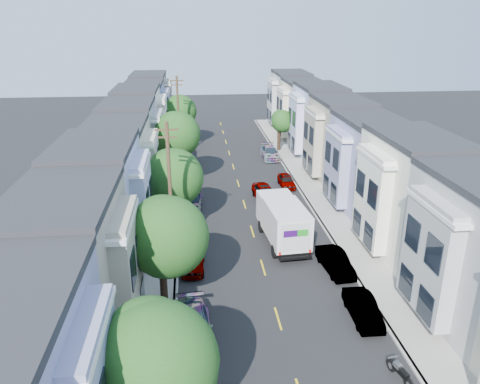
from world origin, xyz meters
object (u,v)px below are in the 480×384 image
object	(u,v)px
utility_pole_far	(178,118)
lead_sedan	(264,193)
parked_left_b	(194,326)
parked_right_d	(270,153)
fedex_truck	(283,220)
parked_left_c	(193,260)
tree_e	(179,112)
tree_b	(166,237)
parked_right_b	(335,262)
tree_a	(154,363)
tree_d	(176,135)
utility_pole_near	(170,193)
motorcycle	(400,373)
parked_right_c	(286,181)
tree_far_r	(282,122)
parked_left_d	(192,201)
parked_right_a	(363,309)
tree_c	(173,178)

from	to	relation	value
utility_pole_far	lead_sedan	xyz separation A→B (m)	(8.35, -15.06, -4.40)
parked_left_b	parked_right_d	distance (m)	35.64
fedex_truck	parked_left_c	world-z (taller)	fedex_truck
tree_e	tree_b	bearing A→B (deg)	-90.00
tree_e	parked_left_b	distance (m)	40.76
parked_right_d	parked_right_b	bearing A→B (deg)	-91.04
tree_a	tree_d	distance (m)	31.87
tree_b	parked_right_b	size ratio (longest dim) A/B	1.76
utility_pole_near	motorcycle	bearing A→B (deg)	-49.95
tree_a	parked_right_d	size ratio (longest dim) A/B	1.43
tree_a	fedex_truck	distance (m)	20.33
lead_sedan	parked_left_b	distance (m)	21.30
fedex_truck	parked_right_b	size ratio (longest dim) A/B	1.68
parked_right_b	parked_right_c	bearing A→B (deg)	84.13
tree_e	parked_left_c	world-z (taller)	tree_e
tree_far_r	parked_left_d	bearing A→B (deg)	-122.21
parked_right_c	motorcycle	bearing A→B (deg)	-89.92
utility_pole_near	parked_right_a	world-z (taller)	utility_pole_near
tree_e	utility_pole_far	world-z (taller)	utility_pole_far
lead_sedan	tree_c	bearing A→B (deg)	-150.70
parked_right_b	tree_d	bearing A→B (deg)	115.64
fedex_truck	utility_pole_far	bearing A→B (deg)	104.63
parked_left_c	parked_left_b	bearing A→B (deg)	-87.53
tree_b	motorcycle	world-z (taller)	tree_b
lead_sedan	parked_right_c	xyz separation A→B (m)	(2.85, 3.57, -0.12)
tree_b	parked_left_d	distance (m)	17.00
parked_right_b	parked_left_c	bearing A→B (deg)	166.48
tree_a	motorcycle	xyz separation A→B (m)	(11.30, 3.06, -4.14)
tree_c	lead_sedan	distance (m)	11.02
parked_right_b	tree_a	bearing A→B (deg)	-135.38
fedex_truck	parked_right_b	xyz separation A→B (m)	(2.83, -4.74, -1.19)
tree_c	tree_e	world-z (taller)	tree_e
fedex_truck	tree_e	bearing A→B (deg)	101.37
utility_pole_far	parked_left_b	distance (m)	35.50
parked_right_d	parked_left_b	bearing A→B (deg)	-106.99
tree_a	parked_right_b	world-z (taller)	tree_a
tree_d	parked_left_c	world-z (taller)	tree_d
tree_e	parked_right_b	bearing A→B (deg)	-71.88
fedex_truck	parked_right_a	bearing A→B (deg)	-79.13
parked_left_d	parked_right_d	size ratio (longest dim) A/B	0.89
tree_d	parked_left_d	world-z (taller)	tree_d
parked_left_c	parked_right_d	size ratio (longest dim) A/B	0.85
tree_e	motorcycle	distance (m)	46.39
tree_far_r	motorcycle	world-z (taller)	tree_far_r
tree_d	utility_pole_near	bearing A→B (deg)	-89.99
tree_d	parked_right_c	xyz separation A→B (m)	(11.20, -0.85, -4.96)
tree_c	tree_a	bearing A→B (deg)	-90.00
fedex_truck	parked_right_b	world-z (taller)	fedex_truck
tree_d	fedex_truck	size ratio (longest dim) A/B	1.13
fedex_truck	utility_pole_near	bearing A→B (deg)	-172.19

